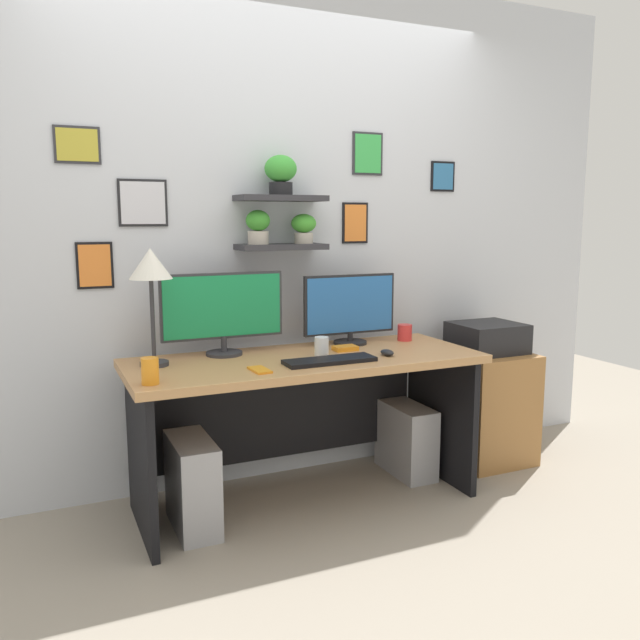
{
  "coord_description": "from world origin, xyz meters",
  "views": [
    {
      "loc": [
        -1.21,
        -2.86,
        1.42
      ],
      "look_at": [
        0.1,
        0.05,
        0.92
      ],
      "focal_mm": 36.34,
      "sensor_mm": 36.0,
      "label": 1
    }
  ],
  "objects_px": {
    "computer_mouse": "(387,353)",
    "computer_tower_left": "(192,484)",
    "water_cup": "(150,371)",
    "computer_tower_right": "(406,439)",
    "drawer_cabinet": "(484,405)",
    "keyboard": "(330,360)",
    "coffee_mug": "(405,332)",
    "monitor_left": "(223,310)",
    "cell_phone": "(260,370)",
    "printer": "(487,338)",
    "desk_lamp": "(151,271)",
    "desk": "(301,395)",
    "pen_cup": "(322,347)",
    "monitor_right": "(350,308)",
    "scissors_tray": "(345,348)"
  },
  "relations": [
    {
      "from": "desk_lamp",
      "to": "coffee_mug",
      "type": "relative_size",
      "value": 6.0
    },
    {
      "from": "drawer_cabinet",
      "to": "computer_tower_right",
      "type": "xyz_separation_m",
      "value": [
        -0.54,
        -0.01,
        -0.13
      ]
    },
    {
      "from": "monitor_right",
      "to": "drawer_cabinet",
      "type": "distance_m",
      "value": 1.06
    },
    {
      "from": "desk_lamp",
      "to": "printer",
      "type": "distance_m",
      "value": 1.97
    },
    {
      "from": "monitor_right",
      "to": "drawer_cabinet",
      "type": "xyz_separation_m",
      "value": [
        0.85,
        -0.09,
        -0.62
      ]
    },
    {
      "from": "water_cup",
      "to": "computer_tower_right",
      "type": "height_order",
      "value": "water_cup"
    },
    {
      "from": "desk_lamp",
      "to": "keyboard",
      "type": "bearing_deg",
      "value": -19.6
    },
    {
      "from": "cell_phone",
      "to": "drawer_cabinet",
      "type": "relative_size",
      "value": 0.22
    },
    {
      "from": "desk",
      "to": "monitor_right",
      "type": "distance_m",
      "value": 0.56
    },
    {
      "from": "desk",
      "to": "pen_cup",
      "type": "distance_m",
      "value": 0.28
    },
    {
      "from": "computer_tower_left",
      "to": "computer_tower_right",
      "type": "xyz_separation_m",
      "value": [
        1.25,
        0.16,
        -0.02
      ]
    },
    {
      "from": "drawer_cabinet",
      "to": "water_cup",
      "type": "bearing_deg",
      "value": -170.1
    },
    {
      "from": "desk",
      "to": "coffee_mug",
      "type": "height_order",
      "value": "coffee_mug"
    },
    {
      "from": "keyboard",
      "to": "drawer_cabinet",
      "type": "xyz_separation_m",
      "value": [
        1.15,
        0.29,
        -0.44
      ]
    },
    {
      "from": "desk_lamp",
      "to": "computer_tower_left",
      "type": "height_order",
      "value": "desk_lamp"
    },
    {
      "from": "desk_lamp",
      "to": "water_cup",
      "type": "relative_size",
      "value": 4.91
    },
    {
      "from": "monitor_left",
      "to": "computer_mouse",
      "type": "height_order",
      "value": "monitor_left"
    },
    {
      "from": "keyboard",
      "to": "computer_tower_right",
      "type": "bearing_deg",
      "value": 24.74
    },
    {
      "from": "keyboard",
      "to": "scissors_tray",
      "type": "xyz_separation_m",
      "value": [
        0.19,
        0.22,
        0.0
      ]
    },
    {
      "from": "monitor_right",
      "to": "printer",
      "type": "relative_size",
      "value": 1.39
    },
    {
      "from": "computer_mouse",
      "to": "pen_cup",
      "type": "relative_size",
      "value": 0.9
    },
    {
      "from": "drawer_cabinet",
      "to": "computer_tower_right",
      "type": "distance_m",
      "value": 0.56
    },
    {
      "from": "desk_lamp",
      "to": "pen_cup",
      "type": "relative_size",
      "value": 5.4
    },
    {
      "from": "printer",
      "to": "desk_lamp",
      "type": "bearing_deg",
      "value": -179.56
    },
    {
      "from": "monitor_left",
      "to": "cell_phone",
      "type": "height_order",
      "value": "monitor_left"
    },
    {
      "from": "computer_mouse",
      "to": "computer_tower_right",
      "type": "height_order",
      "value": "computer_mouse"
    },
    {
      "from": "keyboard",
      "to": "coffee_mug",
      "type": "distance_m",
      "value": 0.7
    },
    {
      "from": "keyboard",
      "to": "printer",
      "type": "xyz_separation_m",
      "value": [
        1.15,
        0.29,
        -0.03
      ]
    },
    {
      "from": "monitor_right",
      "to": "computer_tower_right",
      "type": "relative_size",
      "value": 1.32
    },
    {
      "from": "pen_cup",
      "to": "drawer_cabinet",
      "type": "xyz_separation_m",
      "value": [
        1.13,
        0.16,
        -0.48
      ]
    },
    {
      "from": "computer_mouse",
      "to": "drawer_cabinet",
      "type": "distance_m",
      "value": 0.97
    },
    {
      "from": "cell_phone",
      "to": "printer",
      "type": "xyz_separation_m",
      "value": [
        1.5,
        0.31,
        -0.02
      ]
    },
    {
      "from": "pen_cup",
      "to": "computer_tower_right",
      "type": "distance_m",
      "value": 0.86
    },
    {
      "from": "desk",
      "to": "computer_tower_left",
      "type": "bearing_deg",
      "value": -170.11
    },
    {
      "from": "printer",
      "to": "cell_phone",
      "type": "bearing_deg",
      "value": -168.24
    },
    {
      "from": "desk",
      "to": "cell_phone",
      "type": "xyz_separation_m",
      "value": [
        -0.3,
        -0.24,
        0.21
      ]
    },
    {
      "from": "monitor_left",
      "to": "water_cup",
      "type": "xyz_separation_m",
      "value": [
        -0.43,
        -0.44,
        -0.17
      ]
    },
    {
      "from": "water_cup",
      "to": "pen_cup",
      "type": "bearing_deg",
      "value": 12.28
    },
    {
      "from": "monitor_left",
      "to": "desk_lamp",
      "type": "xyz_separation_m",
      "value": [
        -0.36,
        -0.11,
        0.21
      ]
    },
    {
      "from": "scissors_tray",
      "to": "keyboard",
      "type": "bearing_deg",
      "value": -130.72
    },
    {
      "from": "computer_mouse",
      "to": "water_cup",
      "type": "relative_size",
      "value": 0.82
    },
    {
      "from": "coffee_mug",
      "to": "printer",
      "type": "bearing_deg",
      "value": -5.06
    },
    {
      "from": "desk_lamp",
      "to": "drawer_cabinet",
      "type": "relative_size",
      "value": 0.83
    },
    {
      "from": "computer_tower_left",
      "to": "computer_tower_right",
      "type": "bearing_deg",
      "value": 7.43
    },
    {
      "from": "desk_lamp",
      "to": "water_cup",
      "type": "xyz_separation_m",
      "value": [
        -0.07,
        -0.33,
        -0.38
      ]
    },
    {
      "from": "monitor_right",
      "to": "coffee_mug",
      "type": "bearing_deg",
      "value": -7.98
    },
    {
      "from": "monitor_left",
      "to": "keyboard",
      "type": "xyz_separation_m",
      "value": [
        0.41,
        -0.38,
        -0.21
      ]
    },
    {
      "from": "computer_mouse",
      "to": "computer_tower_left",
      "type": "relative_size",
      "value": 0.21
    },
    {
      "from": "desk",
      "to": "printer",
      "type": "distance_m",
      "value": 1.22
    },
    {
      "from": "cell_phone",
      "to": "coffee_mug",
      "type": "xyz_separation_m",
      "value": [
        0.97,
        0.36,
        0.04
      ]
    }
  ]
}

